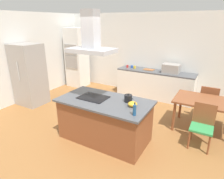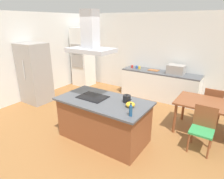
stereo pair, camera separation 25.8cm
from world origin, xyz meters
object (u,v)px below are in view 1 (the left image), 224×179
object	(u,v)px
mixing_bowl	(133,104)
range_hood	(91,39)
olive_oil_bottle	(135,110)
coffee_mug_red	(127,66)
countertop_microwave	(171,69)
coffee_mug_blue	(132,67)
cooktop	(93,97)
coffee_mug_yellow	(135,67)
chair_facing_island	(203,123)
dining_table	(207,104)
tea_kettle	(128,98)
cutting_board	(149,70)
chair_facing_back_wall	(209,100)
refrigerator	(29,75)
wall_oven_stack	(77,58)

from	to	relation	value
mixing_bowl	range_hood	xyz separation A→B (m)	(-0.90, -0.01, 1.15)
olive_oil_bottle	coffee_mug_red	distance (m)	3.59
countertop_microwave	coffee_mug_blue	size ratio (longest dim) A/B	5.56
olive_oil_bottle	range_hood	distance (m)	1.57
cooktop	countertop_microwave	world-z (taller)	countertop_microwave
coffee_mug_yellow	chair_facing_island	size ratio (longest dim) A/B	0.10
dining_table	coffee_mug_red	bearing A→B (deg)	151.98
countertop_microwave	range_hood	world-z (taller)	range_hood
coffee_mug_blue	tea_kettle	bearing A→B (deg)	-67.03
coffee_mug_blue	cutting_board	size ratio (longest dim) A/B	0.26
coffee_mug_blue	olive_oil_bottle	bearing A→B (deg)	-64.93
chair_facing_island	countertop_microwave	bearing A→B (deg)	119.63
cooktop	coffee_mug_yellow	world-z (taller)	coffee_mug_yellow
chair_facing_back_wall	coffee_mug_blue	bearing A→B (deg)	162.71
chair_facing_back_wall	range_hood	xyz separation A→B (m)	(-2.10, -2.11, 1.59)
coffee_mug_red	chair_facing_island	size ratio (longest dim) A/B	0.10
refrigerator	tea_kettle	bearing A→B (deg)	-5.78
coffee_mug_yellow	chair_facing_back_wall	bearing A→B (deg)	-17.69
countertop_microwave	cooktop	bearing A→B (deg)	-107.45
mixing_bowl	coffee_mug_yellow	bearing A→B (deg)	112.87
tea_kettle	coffee_mug_red	world-z (taller)	tea_kettle
countertop_microwave	refrigerator	world-z (taller)	refrigerator
cutting_board	tea_kettle	bearing A→B (deg)	-78.63
wall_oven_stack	dining_table	distance (m)	4.89
coffee_mug_blue	range_hood	size ratio (longest dim) A/B	0.10
refrigerator	coffee_mug_red	bearing A→B (deg)	48.02
mixing_bowl	cooktop	bearing A→B (deg)	-179.32
olive_oil_bottle	cooktop	bearing A→B (deg)	164.10
countertop_microwave	coffee_mug_red	distance (m)	1.49
coffee_mug_red	countertop_microwave	bearing A→B (deg)	0.18
olive_oil_bottle	coffee_mug_blue	bearing A→B (deg)	115.07
countertop_microwave	chair_facing_back_wall	world-z (taller)	countertop_microwave
coffee_mug_yellow	tea_kettle	bearing A→B (deg)	-68.93
coffee_mug_blue	refrigerator	bearing A→B (deg)	-133.77
countertop_microwave	range_hood	size ratio (longest dim) A/B	0.56
tea_kettle	mixing_bowl	distance (m)	0.23
tea_kettle	refrigerator	size ratio (longest dim) A/B	0.11
olive_oil_bottle	coffee_mug_blue	distance (m)	3.54
tea_kettle	dining_table	bearing A→B (deg)	43.01
dining_table	chair_facing_back_wall	distance (m)	0.68
cooktop	cutting_board	distance (m)	2.94
dining_table	refrigerator	bearing A→B (deg)	-169.06
wall_oven_stack	chair_facing_back_wall	bearing A→B (deg)	-6.44
tea_kettle	cutting_board	bearing A→B (deg)	101.37
chair_facing_back_wall	coffee_mug_red	bearing A→B (deg)	164.14
cooktop	mixing_bowl	xyz separation A→B (m)	(0.90, 0.01, 0.04)
coffee_mug_blue	wall_oven_stack	size ratio (longest dim) A/B	0.04
coffee_mug_yellow	mixing_bowl	bearing A→B (deg)	-67.13
olive_oil_bottle	mixing_bowl	world-z (taller)	olive_oil_bottle
olive_oil_bottle	dining_table	distance (m)	2.06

